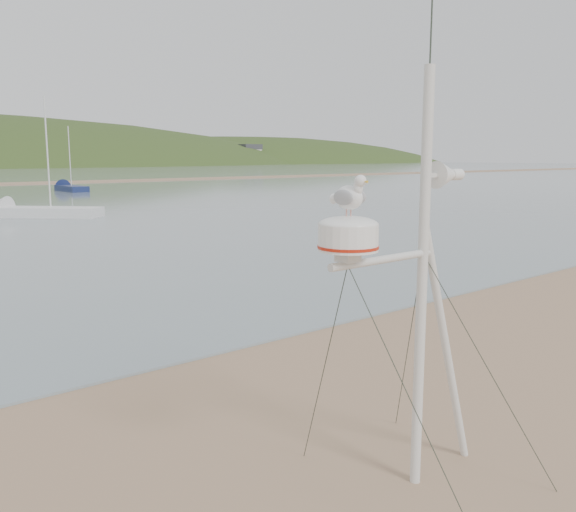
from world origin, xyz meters
TOP-DOWN VIEW (x-y plane):
  - mast_rig at (2.97, -0.52)m, footprint 2.12×2.27m
  - sailboat_white_near at (8.17, 29.49)m, footprint 5.82×5.99m
  - sailboat_blue_far at (19.09, 52.72)m, footprint 1.68×6.34m

SIDE VIEW (x-z plane):
  - sailboat_white_near at x=8.17m, z-range -3.04..3.65m
  - sailboat_blue_far at x=19.09m, z-range -2.85..3.45m
  - mast_rig at x=2.97m, z-range -1.24..3.55m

